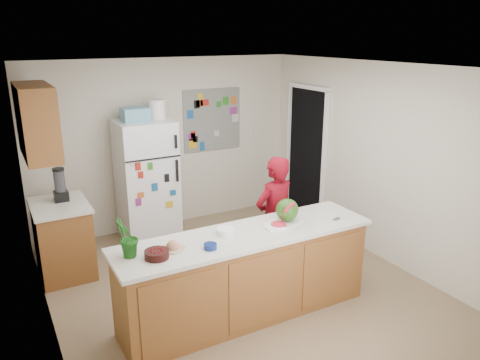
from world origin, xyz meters
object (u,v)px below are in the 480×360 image
person (274,218)px  watermelon (287,210)px  cherry_bowl (157,254)px  refrigerator (147,181)px

person → watermelon: bearing=62.1°
person → cherry_bowl: size_ratio=6.89×
watermelon → cherry_bowl: size_ratio=1.10×
cherry_bowl → watermelon: bearing=5.5°
refrigerator → watermelon: bearing=-71.4°
person → watermelon: size_ratio=6.27×
refrigerator → cherry_bowl: refrigerator is taller
watermelon → cherry_bowl: 1.49m
cherry_bowl → refrigerator: bearing=74.0°
refrigerator → person: 2.06m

